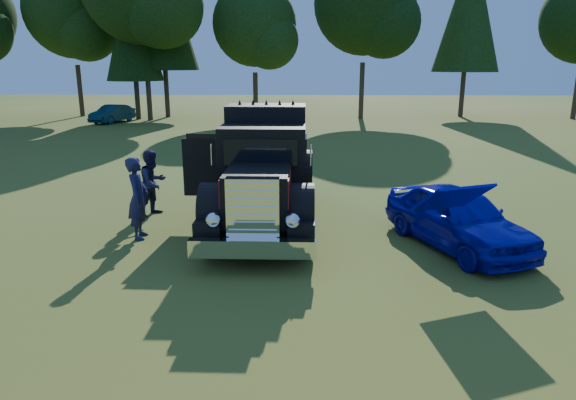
# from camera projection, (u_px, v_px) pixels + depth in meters

# --- Properties ---
(ground) EXTENTS (120.00, 120.00, 0.00)m
(ground) POSITION_uv_depth(u_px,v_px,m) (319.00, 269.00, 10.42)
(ground) COLOR #305619
(ground) RESTS_ON ground
(treeline) EXTENTS (72.10, 24.04, 13.84)m
(treeline) POSITION_uv_depth(u_px,v_px,m) (249.00, 6.00, 35.09)
(treeline) COLOR #2D2116
(treeline) RESTS_ON ground
(diamond_t_truck) EXTENTS (3.38, 7.16, 3.00)m
(diamond_t_truck) POSITION_uv_depth(u_px,v_px,m) (264.00, 176.00, 13.03)
(diamond_t_truck) COLOR black
(diamond_t_truck) RESTS_ON ground
(hotrod_coupe) EXTENTS (3.03, 4.43, 1.89)m
(hotrod_coupe) POSITION_uv_depth(u_px,v_px,m) (457.00, 217.00, 11.54)
(hotrod_coupe) COLOR #0827B2
(hotrod_coupe) RESTS_ON ground
(spectator_near) EXTENTS (0.55, 0.76, 1.96)m
(spectator_near) POSITION_uv_depth(u_px,v_px,m) (138.00, 198.00, 12.07)
(spectator_near) COLOR #1A273D
(spectator_near) RESTS_ON ground
(spectator_far) EXTENTS (1.02, 1.10, 1.80)m
(spectator_far) POSITION_uv_depth(u_px,v_px,m) (153.00, 183.00, 13.99)
(spectator_far) COLOR #1A203D
(spectator_far) RESTS_ON ground
(distant_teal_car) EXTENTS (2.33, 3.97, 1.24)m
(distant_teal_car) POSITION_uv_depth(u_px,v_px,m) (112.00, 114.00, 36.26)
(distant_teal_car) COLOR #0A403A
(distant_teal_car) RESTS_ON ground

